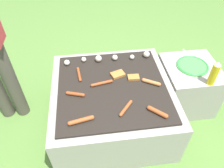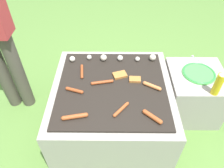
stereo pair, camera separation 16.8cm
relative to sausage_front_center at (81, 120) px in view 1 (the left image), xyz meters
The scene contains 16 objects.
ground_plane 0.60m from the sausage_front_center, 51.47° to the left, with size 14.00×14.00×0.00m, color #567F38.
grill 0.46m from the sausage_front_center, 51.47° to the left, with size 0.94×0.94×0.44m.
side_ledge 1.08m from the sausage_front_center, 24.83° to the left, with size 0.46×0.48×0.44m.
sausage_front_center is the anchor object (origin of this frame).
sausage_mid_right 0.63m from the sausage_front_center, 28.16° to the left, with size 0.14×0.09×0.03m.
sausage_back_left 0.32m from the sausage_front_center, 12.11° to the left, with size 0.11×0.13×0.02m.
sausage_back_right 0.47m from the sausage_front_center, 90.37° to the left, with size 0.04×0.17×0.02m.
sausage_mid_left 0.52m from the sausage_front_center, ahead, with size 0.13×0.12×0.03m.
sausage_front_right 0.38m from the sausage_front_center, 63.26° to the left, with size 0.18×0.05×0.02m.
sausage_front_left 0.25m from the sausage_front_center, 98.15° to the left, with size 0.14×0.06×0.03m.
bread_slice_right 0.57m from the sausage_front_center, 41.07° to the left, with size 0.09×0.07×0.02m.
bread_slice_center 0.53m from the sausage_front_center, 54.06° to the left, with size 0.13×0.10×0.02m.
mushroom_row 0.69m from the sausage_front_center, 66.65° to the left, with size 0.75×0.07×0.06m.
plate_colorful 1.06m from the sausage_front_center, 25.44° to the left, with size 0.27×0.27×0.02m.
condiment_bottle 1.04m from the sausage_front_center, 13.25° to the left, with size 0.06×0.06×0.21m.
fork_utensil 1.19m from the sausage_front_center, 31.52° to the left, with size 0.13×0.18×0.01m.
Camera 1 is at (-0.16, -1.19, 1.63)m, focal length 35.00 mm.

